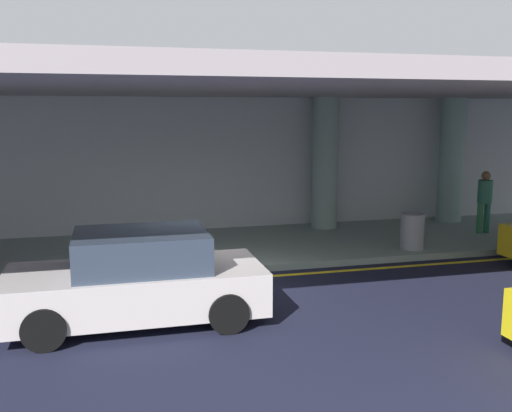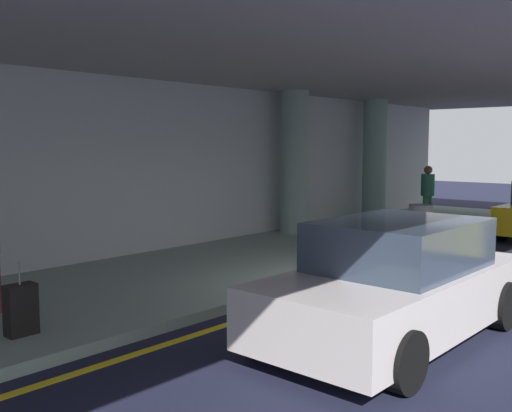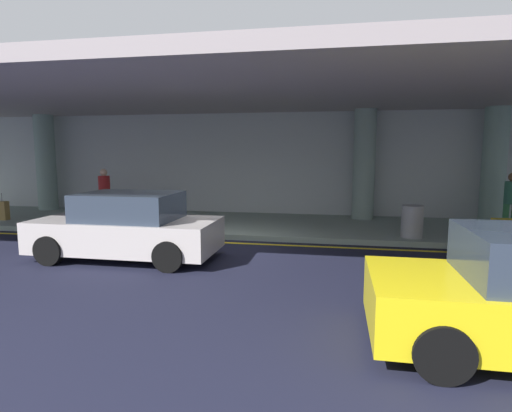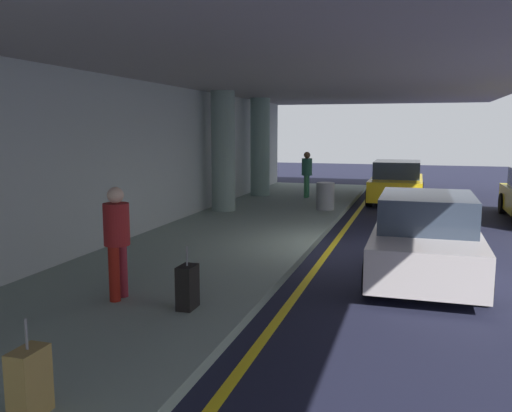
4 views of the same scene
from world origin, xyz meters
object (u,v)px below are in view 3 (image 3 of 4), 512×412
Objects in this scene: support_column_center at (364,165)px; suitcase_upright_secondary at (3,211)px; support_column_right_mid at (494,165)px; support_column_left_mid at (46,163)px; trash_bin_steel at (412,221)px; suitcase_upright_primary at (83,214)px; person_waiting_for_ride at (511,199)px; car_silver at (127,227)px; traveler_with_luggage at (104,190)px.

support_column_center reaches higher than suitcase_upright_secondary.
support_column_center and support_column_right_mid have the same top height.
support_column_left_mid reaches higher than trash_bin_steel.
suitcase_upright_primary is 9.86m from trash_bin_steel.
person_waiting_for_ride is 1.87× the size of suitcase_upright_secondary.
support_column_right_mid is 4.06× the size of suitcase_upright_secondary.
car_silver is 4.56× the size of suitcase_upright_primary.
suitcase_upright_secondary is at bearing -167.81° from support_column_center.
support_column_right_mid is at bearing 18.98° from suitcase_upright_primary.
support_column_center is 8.19m from car_silver.
person_waiting_for_ride is 12.69m from suitcase_upright_primary.
car_silver is (-9.51, -5.92, -1.26)m from support_column_right_mid.
support_column_left_mid is 16.01m from person_waiting_for_ride.
support_column_right_mid is at bearing 0.00° from support_column_left_mid.
support_column_left_mid is at bearing 180.00° from support_column_right_mid.
support_column_right_mid reaches higher than traveler_with_luggage.
suitcase_upright_secondary is at bearing -175.76° from suitcase_upright_primary.
trash_bin_steel is (-2.90, -2.99, -1.40)m from support_column_right_mid.
car_silver is (6.49, -5.92, -1.26)m from support_column_left_mid.
support_column_center is at bearing -134.37° from car_silver.
support_column_center reaches higher than suitcase_upright_primary.
suitcase_upright_primary is at bearing -162.88° from support_column_center.
support_column_center is 4.00m from support_column_right_mid.
support_column_center is 4.29× the size of trash_bin_steel.
support_column_center is 4.06× the size of suitcase_upright_primary.
suitcase_upright_secondary is at bearing -26.89° from person_waiting_for_ride.
trash_bin_steel is (6.61, 2.93, -0.14)m from car_silver.
support_column_right_mid reaches higher than suitcase_upright_primary.
suitcase_upright_secondary is at bearing -29.62° from car_silver.
support_column_left_mid is 2.97m from suitcase_upright_secondary.
support_column_right_mid is 4.06× the size of suitcase_upright_primary.
car_silver is 7.23m from trash_bin_steel.
support_column_right_mid is at bearing -149.52° from car_silver.
trash_bin_steel is at bearing 21.42° from suitcase_upright_secondary.
traveler_with_luggage reaches higher than suitcase_upright_secondary.
suitcase_upright_primary is at bearing -46.22° from car_silver.
support_column_left_mid is at bearing 147.33° from suitcase_upright_primary.
support_column_center is 12.16m from suitcase_upright_secondary.
person_waiting_for_ride is at bearing -6.56° from support_column_left_mid.
support_column_left_mid is 1.00× the size of support_column_right_mid.
suitcase_upright_primary is at bearing 20.57° from suitcase_upright_secondary.
car_silver is at bearing 124.22° from traveler_with_luggage.
support_column_center is 8.83m from traveler_with_luggage.
traveler_with_luggage is at bearing -24.61° from support_column_left_mid.
car_silver reaches higher than trash_bin_steel.
support_column_center reaches higher than person_waiting_for_ride.
person_waiting_for_ride is (9.40, 4.09, 0.40)m from car_silver.
traveler_with_luggage is 12.54m from person_waiting_for_ride.
person_waiting_for_ride is at bearing 26.01° from suitcase_upright_secondary.
person_waiting_for_ride is 3.07m from trash_bin_steel.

